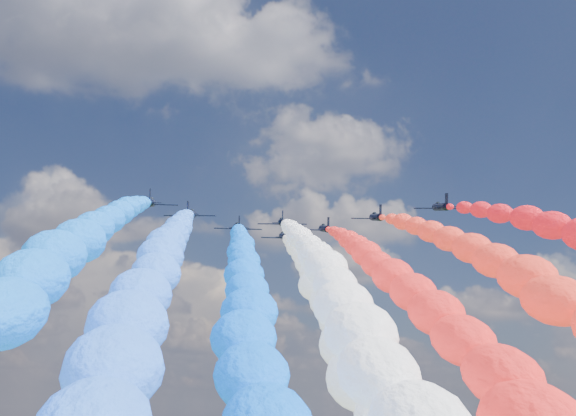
{
  "coord_description": "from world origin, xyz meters",
  "views": [
    {
      "loc": [
        -11.8,
        -133.58,
        60.78
      ],
      "look_at": [
        0.0,
        4.0,
        97.79
      ],
      "focal_mm": 46.2,
      "sensor_mm": 36.0,
      "label": 1
    }
  ],
  "objects": [
    {
      "name": "trail_1",
      "position": [
        -18.55,
        -53.08,
        75.25
      ],
      "size": [
        6.12,
        106.97,
        44.46
      ],
      "primitive_type": null,
      "color": "#2B6BF6"
    },
    {
      "name": "jet_6",
      "position": [
        16.84,
        1.89,
        95.79
      ],
      "size": [
        10.05,
        13.49,
        5.99
      ],
      "primitive_type": null,
      "rotation": [
        0.25,
        0.0,
        -0.03
      ],
      "color": "black"
    },
    {
      "name": "trail_6",
      "position": [
        16.84,
        -53.81,
        75.25
      ],
      "size": [
        6.12,
        106.97,
        44.46
      ],
      "primitive_type": null,
      "color": "red"
    },
    {
      "name": "trail_4",
      "position": [
        0.43,
        -35.71,
        75.25
      ],
      "size": [
        6.12,
        106.97,
        44.46
      ],
      "primitive_type": null,
      "color": "white"
    },
    {
      "name": "trail_2",
      "position": [
        -9.51,
        -43.2,
        75.25
      ],
      "size": [
        6.12,
        106.97,
        44.46
      ],
      "primitive_type": null,
      "color": "blue"
    },
    {
      "name": "trail_3",
      "position": [
        -0.88,
        -47.98,
        75.25
      ],
      "size": [
        6.12,
        106.97,
        44.46
      ],
      "primitive_type": null,
      "color": "silver"
    },
    {
      "name": "jet_0",
      "position": [
        -25.26,
        -4.94,
        95.79
      ],
      "size": [
        10.28,
        13.66,
        5.99
      ],
      "primitive_type": null,
      "rotation": [
        0.25,
        0.0,
        0.05
      ],
      "color": "black"
    },
    {
      "name": "jet_1",
      "position": [
        -18.55,
        2.62,
        95.79
      ],
      "size": [
        10.45,
        13.78,
        5.99
      ],
      "primitive_type": null,
      "rotation": [
        0.25,
        0.0,
        -0.07
      ],
      "color": "black"
    },
    {
      "name": "trail_0",
      "position": [
        -25.26,
        -60.64,
        75.25
      ],
      "size": [
        6.12,
        106.97,
        44.46
      ],
      "primitive_type": null,
      "color": "blue"
    },
    {
      "name": "jet_7",
      "position": [
        27.02,
        -6.57,
        95.79
      ],
      "size": [
        10.43,
        13.76,
        5.99
      ],
      "primitive_type": null,
      "rotation": [
        0.25,
        0.0,
        -0.06
      ],
      "color": "black"
    },
    {
      "name": "jet_4",
      "position": [
        0.43,
        19.99,
        95.79
      ],
      "size": [
        9.64,
        13.2,
        5.99
      ],
      "primitive_type": null,
      "rotation": [
        0.25,
        0.0,
        -0.0
      ],
      "color": "black"
    },
    {
      "name": "jet_5",
      "position": [
        8.29,
        12.18,
        95.79
      ],
      "size": [
        9.74,
        13.28,
        5.99
      ],
      "primitive_type": null,
      "rotation": [
        0.25,
        0.0,
        0.01
      ],
      "color": "black"
    },
    {
      "name": "jet_3",
      "position": [
        -0.88,
        7.72,
        95.79
      ],
      "size": [
        10.23,
        13.62,
        5.99
      ],
      "primitive_type": null,
      "rotation": [
        0.25,
        0.0,
        -0.05
      ],
      "color": "black"
    },
    {
      "name": "jet_2",
      "position": [
        -9.51,
        12.5,
        95.79
      ],
      "size": [
        10.14,
        13.56,
        5.99
      ],
      "primitive_type": null,
      "rotation": [
        0.25,
        0.0,
        0.04
      ],
      "color": "black"
    },
    {
      "name": "trail_5",
      "position": [
        8.29,
        -43.52,
        75.25
      ],
      "size": [
        6.12,
        106.97,
        44.46
      ],
      "primitive_type": null,
      "color": "red"
    }
  ]
}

